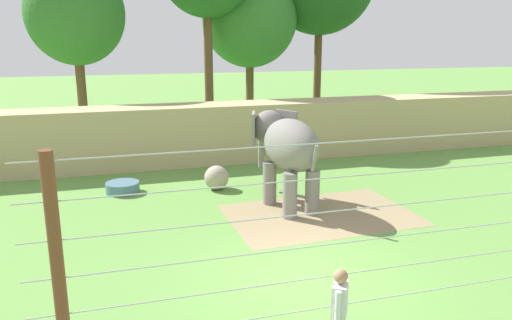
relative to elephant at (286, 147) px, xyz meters
name	(u,v)px	position (x,y,z in m)	size (l,w,h in m)	color
ground_plane	(305,277)	(-1.18, -4.53, -1.84)	(120.00, 120.00, 0.00)	#609342
dirt_patch	(321,215)	(0.71, -1.05, -1.84)	(5.33, 3.54, 0.01)	#937F5B
embankment_wall	(208,133)	(-1.18, 6.14, -0.66)	(36.00, 1.80, 2.37)	tan
elephant	(286,147)	(0.00, 0.00, 0.00)	(1.73, 3.74, 2.78)	gray
enrichment_ball	(216,178)	(-1.68, 2.26, -1.43)	(0.82, 0.82, 0.82)	tan
cable_fence	(359,238)	(-1.18, -6.81, -0.01)	(10.29, 0.19, 3.62)	brown
zookeeper	(339,314)	(-1.81, -7.47, -0.92)	(0.38, 0.56, 1.67)	tan
water_tub	(123,187)	(-4.74, 2.78, -1.66)	(1.10, 1.10, 0.35)	slate
tree_far_left	(75,14)	(-6.20, 11.60, 4.17)	(4.48, 4.48, 8.40)	brown
tree_left_of_centre	(250,17)	(2.73, 13.75, 4.20)	(5.24, 5.24, 8.81)	brown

